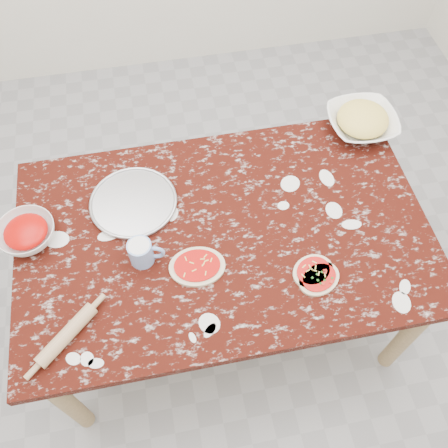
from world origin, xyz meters
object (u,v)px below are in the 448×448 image
at_px(worktable, 224,242).
at_px(cheese_bowl, 362,122).
at_px(pizza_tray, 134,203).
at_px(flour_mug, 142,252).
at_px(sauce_bowl, 27,233).
at_px(rolling_pin, 67,335).

distance_m(worktable, cheese_bowl, 0.83).
distance_m(pizza_tray, cheese_bowl, 1.06).
bearing_deg(flour_mug, sauce_bowl, 157.24).
bearing_deg(worktable, rolling_pin, -152.11).
bearing_deg(sauce_bowl, pizza_tray, 11.93).
bearing_deg(rolling_pin, sauce_bowl, 107.83).
distance_m(sauce_bowl, rolling_pin, 0.45).
bearing_deg(sauce_bowl, flour_mug, -22.76).
xyz_separation_m(pizza_tray, sauce_bowl, (-0.41, -0.09, 0.03)).
relative_size(sauce_bowl, flour_mug, 1.65).
distance_m(cheese_bowl, rolling_pin, 1.50).
height_order(worktable, flour_mug, flour_mug).
bearing_deg(flour_mug, worktable, 11.67).
height_order(worktable, sauce_bowl, sauce_bowl).
bearing_deg(rolling_pin, flour_mug, 41.73).
bearing_deg(cheese_bowl, pizza_tray, -167.97).
bearing_deg(flour_mug, rolling_pin, -138.27).
height_order(pizza_tray, flour_mug, flour_mug).
relative_size(pizza_tray, flour_mug, 2.56).
bearing_deg(cheese_bowl, rolling_pin, -150.58).
relative_size(worktable, sauce_bowl, 7.26).
xyz_separation_m(pizza_tray, cheese_bowl, (1.04, 0.22, 0.03)).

